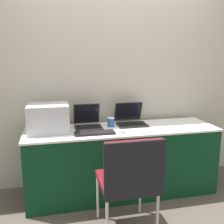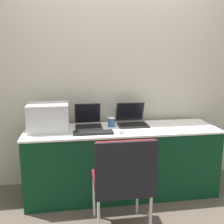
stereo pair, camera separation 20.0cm
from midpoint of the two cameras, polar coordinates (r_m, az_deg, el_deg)
ground_plane at (r=2.91m, az=5.34°, el=-19.68°), size 14.00×14.00×0.00m
wall_back at (r=3.14m, az=2.79°, el=7.93°), size 8.00×0.05×2.60m
table at (r=2.98m, az=4.12°, el=-10.60°), size 2.09×0.60×0.76m
printer at (r=2.80m, az=-11.68°, el=-0.89°), size 0.42×0.35×0.29m
laptop_left at (r=2.91m, az=-3.22°, el=-2.20°), size 0.29×0.30×0.25m
laptop_right at (r=3.01m, az=6.23°, el=-1.75°), size 0.33×0.32×0.24m
external_keyboard at (r=2.66m, az=-1.95°, el=-4.53°), size 0.41×0.13×0.02m
coffee_cup at (r=2.91m, az=1.81°, el=-2.21°), size 0.08×0.08×0.10m
mouse at (r=2.68m, az=4.10°, el=-4.25°), size 0.07×0.05×0.04m
chair at (r=2.19m, az=5.12°, el=-13.83°), size 0.48×0.50×0.91m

